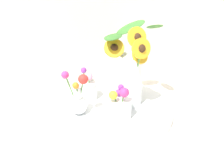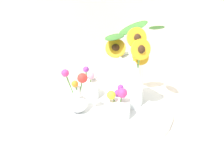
{
  "view_description": "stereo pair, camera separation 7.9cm",
  "coord_description": "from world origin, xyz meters",
  "px_view_note": "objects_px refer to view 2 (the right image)",
  "views": [
    {
      "loc": [
        -0.46,
        -0.71,
        0.63
      ],
      "look_at": [
        0.02,
        0.07,
        0.14
      ],
      "focal_mm": 42.0,
      "sensor_mm": 36.0,
      "label": 1
    },
    {
      "loc": [
        -0.39,
        -0.75,
        0.63
      ],
      "look_at": [
        0.02,
        0.07,
        0.14
      ],
      "focal_mm": 42.0,
      "sensor_mm": 36.0,
      "label": 2
    }
  ],
  "objects_px": {
    "vase_bulb_right": "(78,98)",
    "serving_tray": "(112,110)",
    "mason_jar_sunflowers": "(131,73)",
    "vase_small_back": "(89,87)",
    "vase_small_center": "(119,106)"
  },
  "relations": [
    {
      "from": "vase_bulb_right",
      "to": "serving_tray",
      "type": "bearing_deg",
      "value": -16.06
    },
    {
      "from": "mason_jar_sunflowers",
      "to": "vase_small_back",
      "type": "bearing_deg",
      "value": 136.88
    },
    {
      "from": "serving_tray",
      "to": "vase_small_back",
      "type": "height_order",
      "value": "vase_small_back"
    },
    {
      "from": "serving_tray",
      "to": "vase_bulb_right",
      "type": "height_order",
      "value": "vase_bulb_right"
    },
    {
      "from": "vase_small_back",
      "to": "mason_jar_sunflowers",
      "type": "bearing_deg",
      "value": -43.12
    },
    {
      "from": "serving_tray",
      "to": "vase_small_back",
      "type": "relative_size",
      "value": 3.66
    },
    {
      "from": "serving_tray",
      "to": "vase_small_center",
      "type": "xyz_separation_m",
      "value": [
        -0.0,
        -0.07,
        0.07
      ]
    },
    {
      "from": "vase_bulb_right",
      "to": "vase_small_back",
      "type": "relative_size",
      "value": 1.34
    },
    {
      "from": "vase_small_center",
      "to": "vase_bulb_right",
      "type": "height_order",
      "value": "vase_bulb_right"
    },
    {
      "from": "mason_jar_sunflowers",
      "to": "vase_bulb_right",
      "type": "bearing_deg",
      "value": 169.47
    },
    {
      "from": "serving_tray",
      "to": "vase_small_back",
      "type": "bearing_deg",
      "value": 111.28
    },
    {
      "from": "mason_jar_sunflowers",
      "to": "vase_bulb_right",
      "type": "distance_m",
      "value": 0.24
    },
    {
      "from": "vase_small_center",
      "to": "vase_bulb_right",
      "type": "relative_size",
      "value": 0.77
    },
    {
      "from": "vase_small_center",
      "to": "vase_small_back",
      "type": "relative_size",
      "value": 1.03
    },
    {
      "from": "vase_bulb_right",
      "to": "mason_jar_sunflowers",
      "type": "bearing_deg",
      "value": -10.53
    }
  ]
}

